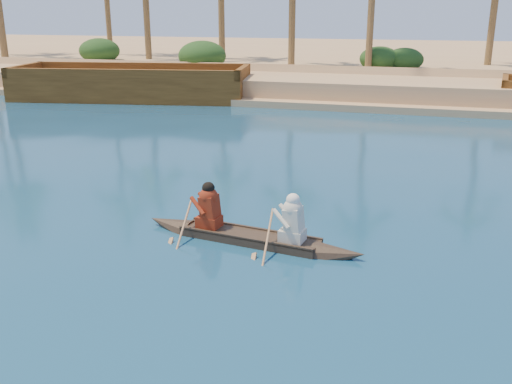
% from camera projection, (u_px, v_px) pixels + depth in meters
% --- Properties ---
extents(sandy_embankment, '(150.00, 51.00, 1.50)m').
position_uv_depth(sandy_embankment, '(305.00, 60.00, 54.01)').
color(sandy_embankment, tan).
rests_on(sandy_embankment, ground).
extents(shrub_cluster, '(100.00, 6.00, 2.40)m').
position_uv_depth(shrub_cluster, '(260.00, 68.00, 39.75)').
color(shrub_cluster, '#1B3D16').
rests_on(shrub_cluster, ground).
extents(canoe, '(5.38, 1.44, 1.47)m').
position_uv_depth(canoe, '(249.00, 230.00, 12.87)').
color(canoe, '#3A2B20').
rests_on(canoe, ground).
extents(barge_mid, '(14.16, 6.82, 2.26)m').
position_uv_depth(barge_mid, '(132.00, 85.00, 33.71)').
color(barge_mid, brown).
rests_on(barge_mid, ground).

